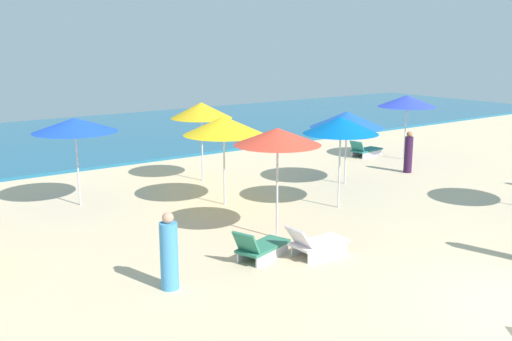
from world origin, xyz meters
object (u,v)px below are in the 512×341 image
(umbrella_9, at_px, (278,137))
(lounge_chair_9_1, at_px, (316,243))
(umbrella_0, at_px, (347,119))
(umbrella_6, at_px, (75,125))
(umbrella_1, at_px, (201,110))
(beachgoer_2, at_px, (408,153))
(umbrella_5, at_px, (341,125))
(umbrella_8, at_px, (224,126))
(lounge_chair_3_0, at_px, (365,150))
(lounge_chair_9_0, at_px, (260,247))
(beachgoer_1, at_px, (169,254))
(umbrella_3, at_px, (407,101))

(umbrella_9, height_order, lounge_chair_9_1, umbrella_9)
(umbrella_0, distance_m, umbrella_6, 8.40)
(umbrella_9, distance_m, lounge_chair_9_1, 2.62)
(umbrella_1, height_order, beachgoer_2, umbrella_1)
(umbrella_5, distance_m, umbrella_8, 3.25)
(lounge_chair_3_0, bearing_deg, lounge_chair_9_0, 116.25)
(umbrella_1, bearing_deg, beachgoer_1, -125.07)
(lounge_chair_3_0, distance_m, beachgoer_1, 14.32)
(umbrella_6, distance_m, umbrella_8, 4.16)
(lounge_chair_3_0, xyz_separation_m, beachgoer_2, (-0.94, -2.96, 0.44))
(umbrella_1, distance_m, lounge_chair_9_0, 7.76)
(umbrella_8, bearing_deg, umbrella_6, 144.63)
(umbrella_9, bearing_deg, umbrella_3, 24.21)
(umbrella_3, relative_size, umbrella_6, 1.01)
(umbrella_6, bearing_deg, lounge_chair_3_0, 0.91)
(lounge_chair_3_0, height_order, umbrella_6, umbrella_6)
(umbrella_8, relative_size, lounge_chair_9_1, 1.81)
(beachgoer_2, bearing_deg, umbrella_0, -81.35)
(umbrella_1, relative_size, lounge_chair_9_0, 1.74)
(lounge_chair_9_1, bearing_deg, umbrella_8, -7.47)
(umbrella_1, distance_m, umbrella_9, 6.27)
(umbrella_0, relative_size, umbrella_9, 0.90)
(umbrella_5, relative_size, beachgoer_2, 1.75)
(beachgoer_1, bearing_deg, lounge_chair_9_1, 174.17)
(umbrella_1, distance_m, lounge_chair_3_0, 7.81)
(lounge_chair_9_0, bearing_deg, umbrella_0, -76.35)
(umbrella_5, height_order, umbrella_8, umbrella_5)
(lounge_chair_3_0, distance_m, beachgoer_2, 3.14)
(lounge_chair_3_0, bearing_deg, umbrella_1, 80.94)
(lounge_chair_9_1, distance_m, beachgoer_1, 3.46)
(umbrella_3, height_order, beachgoer_2, umbrella_3)
(umbrella_0, bearing_deg, lounge_chair_9_0, -148.82)
(beachgoer_1, bearing_deg, umbrella_6, -95.64)
(lounge_chair_3_0, bearing_deg, lounge_chair_9_1, 121.54)
(lounge_chair_3_0, relative_size, beachgoer_2, 1.03)
(umbrella_6, distance_m, beachgoer_1, 6.91)
(umbrella_6, xyz_separation_m, umbrella_8, (3.40, -2.41, -0.02))
(beachgoer_2, bearing_deg, umbrella_8, -81.86)
(umbrella_6, xyz_separation_m, umbrella_9, (2.83, -5.58, 0.14))
(umbrella_8, height_order, lounge_chair_9_0, umbrella_8)
(umbrella_0, height_order, lounge_chair_3_0, umbrella_0)
(lounge_chair_9_0, xyz_separation_m, beachgoer_2, (9.30, 3.69, 0.43))
(umbrella_9, bearing_deg, umbrella_1, 75.47)
(umbrella_5, distance_m, beachgoer_2, 5.69)
(umbrella_1, xyz_separation_m, beachgoer_1, (-5.04, -7.18, -1.68))
(lounge_chair_9_1, height_order, beachgoer_2, beachgoer_2)
(umbrella_3, height_order, lounge_chair_3_0, umbrella_3)
(lounge_chair_3_0, xyz_separation_m, lounge_chair_9_1, (-9.14, -7.22, 0.03))
(beachgoer_1, xyz_separation_m, beachgoer_2, (11.61, 3.92, -0.01))
(lounge_chair_3_0, distance_m, umbrella_5, 7.99)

